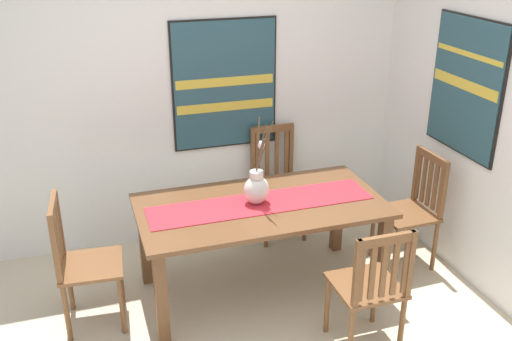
% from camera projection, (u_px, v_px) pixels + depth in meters
% --- Properties ---
extents(wall_back, '(6.40, 0.12, 2.70)m').
position_uv_depth(wall_back, '(196.00, 86.00, 4.88)').
color(wall_back, silver).
rests_on(wall_back, ground_plane).
extents(dining_table, '(1.78, 0.93, 0.74)m').
position_uv_depth(dining_table, '(261.00, 216.00, 4.24)').
color(dining_table, brown).
rests_on(dining_table, ground_plane).
extents(table_runner, '(1.64, 0.36, 0.01)m').
position_uv_depth(table_runner, '(261.00, 203.00, 4.20)').
color(table_runner, '#B7232D').
rests_on(table_runner, dining_table).
extents(centerpiece_vase, '(0.20, 0.24, 0.64)m').
position_uv_depth(centerpiece_vase, '(257.00, 187.00, 4.15)').
color(centerpiece_vase, silver).
rests_on(centerpiece_vase, dining_table).
extents(chair_0, '(0.45, 0.45, 0.96)m').
position_uv_depth(chair_0, '(82.00, 262.00, 3.94)').
color(chair_0, brown).
rests_on(chair_0, ground_plane).
extents(chair_1, '(0.43, 0.43, 0.95)m').
position_uv_depth(chair_1, '(413.00, 207.00, 4.67)').
color(chair_1, brown).
rests_on(chair_1, ground_plane).
extents(chair_2, '(0.42, 0.42, 0.93)m').
position_uv_depth(chair_2, '(371.00, 286.00, 3.68)').
color(chair_2, brown).
rests_on(chair_2, ground_plane).
extents(chair_3, '(0.42, 0.42, 0.98)m').
position_uv_depth(chair_3, '(277.00, 180.00, 5.15)').
color(chair_3, brown).
rests_on(chair_3, ground_plane).
extents(painting_on_back_wall, '(0.90, 0.05, 1.10)m').
position_uv_depth(painting_on_back_wall, '(225.00, 85.00, 4.88)').
color(painting_on_back_wall, black).
extents(painting_on_side_wall, '(0.05, 0.80, 1.02)m').
position_uv_depth(painting_on_side_wall, '(467.00, 87.00, 4.31)').
color(painting_on_side_wall, black).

